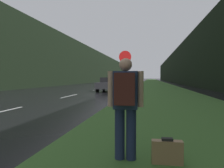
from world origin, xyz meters
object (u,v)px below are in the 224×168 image
stop_sign (125,72)px  delivery_truck (130,76)px  suitcase (167,152)px  car_passing_near (110,84)px  hitchhiker_with_backpack (125,102)px

stop_sign → delivery_truck: bearing=95.2°
delivery_truck → suitcase: bearing=-84.1°
stop_sign → car_passing_near: stop_sign is taller
car_passing_near → delivery_truck: size_ratio=0.50×
hitchhiker_with_backpack → car_passing_near: size_ratio=0.40×
hitchhiker_with_backpack → suitcase: hitchhiker_with_backpack is taller
stop_sign → hitchhiker_with_backpack: size_ratio=1.65×
suitcase → delivery_truck: delivery_truck is taller
stop_sign → suitcase: 7.30m
suitcase → car_passing_near: 16.21m
stop_sign → suitcase: size_ratio=5.77×
stop_sign → delivery_truck: 69.19m
stop_sign → car_passing_near: 9.10m
suitcase → delivery_truck: 76.32m
delivery_truck → hitchhiker_with_backpack: bearing=-84.6°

